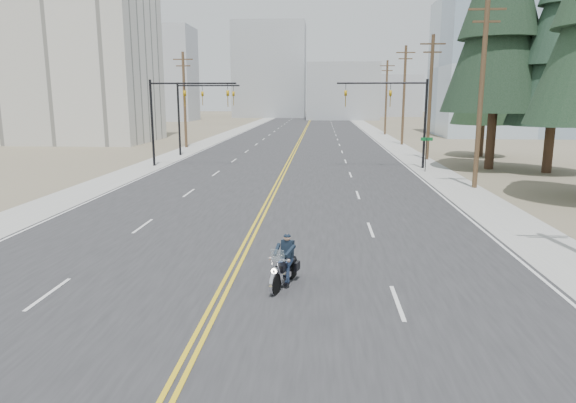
# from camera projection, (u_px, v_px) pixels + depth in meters

# --- Properties ---
(ground_plane) EXTENTS (400.00, 400.00, 0.00)m
(ground_plane) POSITION_uv_depth(u_px,v_px,m) (181.00, 373.00, 10.62)
(ground_plane) COLOR #776D56
(ground_plane) RESTS_ON ground
(road) EXTENTS (20.00, 200.00, 0.01)m
(road) POSITION_uv_depth(u_px,v_px,m) (303.00, 134.00, 79.07)
(road) COLOR #303033
(road) RESTS_ON ground
(sidewalk_left) EXTENTS (3.00, 200.00, 0.01)m
(sidewalk_left) POSITION_uv_depth(u_px,v_px,m) (229.00, 134.00, 79.80)
(sidewalk_left) COLOR #A5A5A0
(sidewalk_left) RESTS_ON ground
(sidewalk_right) EXTENTS (3.00, 200.00, 0.01)m
(sidewalk_right) POSITION_uv_depth(u_px,v_px,m) (378.00, 135.00, 78.34)
(sidewalk_right) COLOR #A5A5A0
(sidewalk_right) RESTS_ON ground
(traffic_mast_left) EXTENTS (7.10, 0.26, 7.00)m
(traffic_mast_left) POSITION_uv_depth(u_px,v_px,m) (176.00, 106.00, 41.49)
(traffic_mast_left) COLOR black
(traffic_mast_left) RESTS_ON ground
(traffic_mast_right) EXTENTS (7.10, 0.26, 7.00)m
(traffic_mast_right) POSITION_uv_depth(u_px,v_px,m) (400.00, 106.00, 40.35)
(traffic_mast_right) COLOR black
(traffic_mast_right) RESTS_ON ground
(traffic_mast_far) EXTENTS (6.10, 0.26, 7.00)m
(traffic_mast_far) POSITION_uv_depth(u_px,v_px,m) (196.00, 105.00, 49.35)
(traffic_mast_far) COLOR black
(traffic_mast_far) RESTS_ON ground
(street_sign) EXTENTS (0.90, 0.06, 2.62)m
(street_sign) POSITION_uv_depth(u_px,v_px,m) (426.00, 148.00, 38.91)
(street_sign) COLOR black
(street_sign) RESTS_ON ground
(utility_pole_b) EXTENTS (2.20, 0.30, 11.50)m
(utility_pole_b) POSITION_uv_depth(u_px,v_px,m) (481.00, 91.00, 31.12)
(utility_pole_b) COLOR brown
(utility_pole_b) RESTS_ON ground
(utility_pole_c) EXTENTS (2.20, 0.30, 11.00)m
(utility_pole_c) POSITION_uv_depth(u_px,v_px,m) (430.00, 96.00, 45.84)
(utility_pole_c) COLOR brown
(utility_pole_c) RESTS_ON ground
(utility_pole_d) EXTENTS (2.20, 0.30, 11.50)m
(utility_pole_d) POSITION_uv_depth(u_px,v_px,m) (404.00, 94.00, 60.46)
(utility_pole_d) COLOR brown
(utility_pole_d) RESTS_ON ground
(utility_pole_e) EXTENTS (2.20, 0.30, 11.00)m
(utility_pole_e) POSITION_uv_depth(u_px,v_px,m) (386.00, 96.00, 77.13)
(utility_pole_e) COLOR brown
(utility_pole_e) RESTS_ON ground
(utility_pole_left) EXTENTS (2.20, 0.30, 10.50)m
(utility_pole_left) POSITION_uv_depth(u_px,v_px,m) (184.00, 98.00, 57.25)
(utility_pole_left) COLOR brown
(utility_pole_left) RESTS_ON ground
(apartment_block) EXTENTS (18.00, 14.00, 30.00)m
(apartment_block) POSITION_uv_depth(u_px,v_px,m) (73.00, 20.00, 63.18)
(apartment_block) COLOR silver
(apartment_block) RESTS_ON ground
(glass_building) EXTENTS (24.00, 16.00, 20.00)m
(glass_building) POSITION_uv_depth(u_px,v_px,m) (522.00, 67.00, 75.04)
(glass_building) COLOR #9EB5CC
(glass_building) RESTS_ON ground
(haze_bldg_a) EXTENTS (14.00, 12.00, 22.00)m
(haze_bldg_a) POSITION_uv_depth(u_px,v_px,m) (165.00, 74.00, 123.09)
(haze_bldg_a) COLOR #B7BCC6
(haze_bldg_a) RESTS_ON ground
(haze_bldg_b) EXTENTS (18.00, 14.00, 14.00)m
(haze_bldg_b) POSITION_uv_depth(u_px,v_px,m) (342.00, 92.00, 130.94)
(haze_bldg_b) COLOR #ADB2B7
(haze_bldg_b) RESTS_ON ground
(haze_bldg_c) EXTENTS (16.00, 12.00, 18.00)m
(haze_bldg_c) POSITION_uv_depth(u_px,v_px,m) (490.00, 82.00, 113.84)
(haze_bldg_c) COLOR #B7BCC6
(haze_bldg_c) RESTS_ON ground
(haze_bldg_d) EXTENTS (20.00, 15.00, 26.00)m
(haze_bldg_d) POSITION_uv_depth(u_px,v_px,m) (270.00, 71.00, 145.68)
(haze_bldg_d) COLOR #ADB2B7
(haze_bldg_d) RESTS_ON ground
(haze_bldg_e) EXTENTS (14.00, 14.00, 12.00)m
(haze_bldg_e) POSITION_uv_depth(u_px,v_px,m) (396.00, 96.00, 154.51)
(haze_bldg_e) COLOR #B7BCC6
(haze_bldg_e) RESTS_ON ground
(haze_bldg_f) EXTENTS (12.00, 12.00, 16.00)m
(haze_bldg_f) POSITION_uv_depth(u_px,v_px,m) (127.00, 88.00, 139.31)
(haze_bldg_f) COLOR #ADB2B7
(haze_bldg_f) RESTS_ON ground
(motorcyclist) EXTENTS (1.40, 2.17, 1.57)m
(motorcyclist) POSITION_uv_depth(u_px,v_px,m) (284.00, 261.00, 15.36)
(motorcyclist) COLOR black
(motorcyclist) RESTS_ON ground
(conifer_mid) EXTENTS (6.66, 6.66, 17.77)m
(conifer_mid) POSITION_uv_depth(u_px,v_px,m) (560.00, 32.00, 36.85)
(conifer_mid) COLOR #382619
(conifer_mid) RESTS_ON ground
(conifer_far) EXTENTS (5.77, 5.77, 15.46)m
(conifer_far) POSITION_uv_depth(u_px,v_px,m) (486.00, 62.00, 47.74)
(conifer_far) COLOR #382619
(conifer_far) RESTS_ON ground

